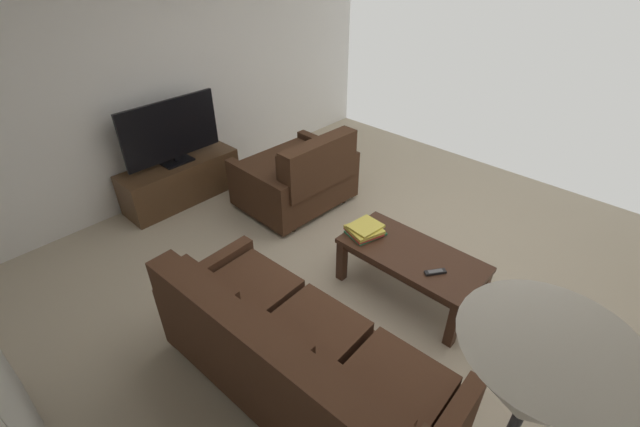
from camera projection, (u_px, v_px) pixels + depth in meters
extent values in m
cube|color=#B7A88E|center=(391.00, 281.00, 3.68)|extent=(5.59, 5.33, 0.01)
cube|color=white|center=(185.00, 62.00, 4.49)|extent=(0.12, 5.33, 2.74)
cube|color=white|center=(9.00, 417.00, 1.24)|extent=(0.10, 0.03, 2.54)
cylinder|color=black|center=(437.00, 423.00, 2.59)|extent=(0.05, 0.05, 0.06)
cylinder|color=black|center=(260.00, 299.00, 3.46)|extent=(0.05, 0.05, 0.06)
cylinder|color=black|center=(189.00, 351.00, 3.03)|extent=(0.05, 0.05, 0.06)
cube|color=#472B1C|center=(303.00, 365.00, 2.70)|extent=(1.79, 0.86, 0.35)
cube|color=#472B1C|center=(385.00, 397.00, 2.27)|extent=(0.57, 0.72, 0.10)
cube|color=#472B1C|center=(304.00, 339.00, 2.59)|extent=(0.57, 0.72, 0.10)
cube|color=#472B1C|center=(241.00, 294.00, 2.90)|extent=(0.57, 0.72, 0.10)
cube|color=#472B1C|center=(258.00, 361.00, 2.27)|extent=(1.76, 0.24, 0.51)
cube|color=#472B1C|center=(358.00, 414.00, 2.02)|extent=(0.53, 0.14, 0.37)
cube|color=#472B1C|center=(273.00, 348.00, 2.34)|extent=(0.53, 0.14, 0.37)
cube|color=#472B1C|center=(208.00, 298.00, 2.66)|extent=(0.53, 0.14, 0.37)
cube|color=#472B1C|center=(211.00, 289.00, 3.16)|extent=(0.13, 0.80, 0.51)
cylinder|color=black|center=(297.00, 177.00, 5.16)|extent=(0.05, 0.05, 0.06)
cylinder|color=black|center=(247.00, 200.00, 4.71)|extent=(0.05, 0.05, 0.06)
cylinder|color=black|center=(343.00, 200.00, 4.72)|extent=(0.05, 0.05, 0.06)
cylinder|color=black|center=(293.00, 228.00, 4.27)|extent=(0.05, 0.05, 0.06)
cube|color=#422819|center=(295.00, 184.00, 4.60)|extent=(0.90, 0.94, 0.36)
cube|color=#422819|center=(293.00, 164.00, 4.48)|extent=(0.80, 0.87, 0.10)
cube|color=#422819|center=(319.00, 164.00, 4.17)|extent=(0.21, 0.92, 0.49)
cube|color=#422819|center=(311.00, 160.00, 4.23)|extent=(0.15, 0.82, 0.35)
cube|color=#422819|center=(327.00, 163.00, 4.86)|extent=(0.88, 0.13, 0.52)
cube|color=#422819|center=(257.00, 196.00, 4.26)|extent=(0.88, 0.13, 0.52)
cube|color=#3D2316|center=(412.00, 255.00, 3.33)|extent=(1.13, 0.55, 0.04)
cube|color=#3D2316|center=(411.00, 259.00, 3.35)|extent=(1.04, 0.50, 0.05)
cube|color=#3D2316|center=(482.00, 291.00, 3.30)|extent=(0.07, 0.07, 0.39)
cube|color=#3D2316|center=(375.00, 236.00, 3.88)|extent=(0.07, 0.07, 0.39)
cube|color=#3D2316|center=(453.00, 325.00, 3.02)|extent=(0.07, 0.07, 0.39)
cube|color=#3D2316|center=(342.00, 261.00, 3.60)|extent=(0.07, 0.07, 0.39)
cone|color=silver|center=(533.00, 384.00, 0.97)|extent=(0.40, 0.40, 0.28)
cube|color=#4C331E|center=(181.00, 181.00, 4.67)|extent=(0.42, 1.28, 0.46)
cube|color=black|center=(176.00, 177.00, 4.74)|extent=(0.02, 1.08, 0.28)
cube|color=black|center=(188.00, 177.00, 4.74)|extent=(0.20, 0.24, 0.06)
cube|color=black|center=(177.00, 161.00, 4.54)|extent=(0.20, 0.32, 0.02)
cube|color=black|center=(177.00, 158.00, 4.52)|extent=(0.04, 0.06, 0.06)
cube|color=black|center=(171.00, 130.00, 4.34)|extent=(0.04, 1.06, 0.61)
cube|color=black|center=(170.00, 129.00, 4.35)|extent=(0.01, 1.03, 0.58)
cube|color=#337F51|center=(366.00, 233.00, 3.52)|extent=(0.29, 0.33, 0.02)
cube|color=#C63833|center=(364.00, 232.00, 3.51)|extent=(0.31, 0.31, 0.02)
cube|color=#E0CC4C|center=(364.00, 229.00, 3.50)|extent=(0.31, 0.31, 0.03)
cube|color=#E0CC4C|center=(365.00, 226.00, 3.49)|extent=(0.24, 0.27, 0.02)
cube|color=black|center=(435.00, 272.00, 3.11)|extent=(0.13, 0.16, 0.02)
cube|color=#59595B|center=(435.00, 271.00, 3.11)|extent=(0.09, 0.11, 0.00)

